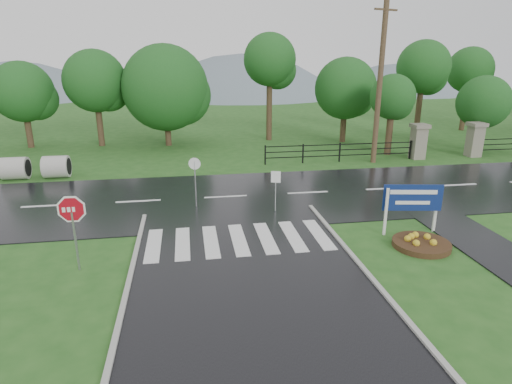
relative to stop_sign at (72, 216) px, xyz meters
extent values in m
plane|color=#24541C|center=(5.18, -3.65, -1.81)|extent=(120.00, 120.00, 0.00)
cube|color=black|center=(5.18, 6.35, -1.81)|extent=(90.00, 8.00, 0.04)
cube|color=black|center=(13.68, 0.35, -1.81)|extent=(2.20, 11.00, 0.04)
cube|color=silver|center=(2.18, 1.35, -1.75)|extent=(0.50, 2.80, 0.02)
cube|color=silver|center=(3.18, 1.35, -1.75)|extent=(0.50, 2.80, 0.02)
cube|color=silver|center=(4.18, 1.35, -1.75)|extent=(0.50, 2.80, 0.02)
cube|color=silver|center=(5.18, 1.35, -1.75)|extent=(0.50, 2.80, 0.02)
cube|color=silver|center=(6.18, 1.35, -1.75)|extent=(0.50, 2.80, 0.02)
cube|color=silver|center=(7.18, 1.35, -1.75)|extent=(0.50, 2.80, 0.02)
cube|color=silver|center=(8.18, 1.35, -1.75)|extent=(0.50, 2.80, 0.02)
cube|color=gray|center=(18.18, 12.35, -0.81)|extent=(0.80, 0.80, 2.00)
cube|color=#6B6659|center=(18.18, 12.35, 0.31)|extent=(1.00, 1.00, 0.24)
cube|color=gray|center=(22.18, 12.35, -0.81)|extent=(0.80, 0.80, 2.00)
cube|color=#6B6659|center=(22.18, 12.35, 0.31)|extent=(1.00, 1.00, 0.24)
cube|color=black|center=(12.93, 12.35, -1.41)|extent=(9.50, 0.05, 0.05)
cube|color=black|center=(12.93, 12.35, -1.06)|extent=(9.50, 0.05, 0.05)
cube|color=black|center=(12.93, 12.35, -0.71)|extent=(9.50, 0.05, 0.05)
cube|color=black|center=(8.18, 12.35, -1.21)|extent=(0.08, 0.08, 1.20)
cube|color=black|center=(17.68, 12.35, -1.21)|extent=(0.08, 0.08, 1.20)
cube|color=black|center=(22.68, 12.35, -1.21)|extent=(0.08, 0.08, 1.20)
sphere|color=slate|center=(-22.82, 61.35, -16.21)|extent=(40.00, 40.00, 40.00)
sphere|color=slate|center=(13.18, 61.35, -19.09)|extent=(48.00, 48.00, 48.00)
sphere|color=slate|center=(41.18, 61.35, -14.77)|extent=(36.00, 36.00, 36.00)
cylinder|color=#9E9B93|center=(-5.70, 11.35, -1.21)|extent=(1.30, 1.20, 1.20)
cylinder|color=#9E9B93|center=(-3.60, 11.35, -1.21)|extent=(1.30, 1.20, 1.20)
cube|color=#939399|center=(0.00, 0.00, -0.85)|extent=(0.06, 0.06, 1.91)
cylinder|color=white|center=(0.00, 0.01, 0.20)|extent=(1.15, 0.08, 1.15)
cylinder|color=#A40B19|center=(0.00, 0.00, 0.20)|extent=(1.00, 0.09, 1.00)
cube|color=silver|center=(10.60, 1.03, -0.90)|extent=(0.10, 0.10, 1.81)
cube|color=silver|center=(12.60, 1.03, -0.90)|extent=(0.10, 0.10, 1.81)
cube|color=navy|center=(11.60, 1.03, -0.40)|extent=(2.15, 0.43, 1.00)
cube|color=white|center=(11.60, 1.00, -0.17)|extent=(1.70, 0.31, 0.16)
cube|color=white|center=(11.60, 1.00, -0.58)|extent=(1.25, 0.23, 0.14)
cylinder|color=#332111|center=(11.42, -0.17, -1.71)|extent=(1.98, 1.98, 0.20)
cube|color=#939399|center=(7.09, 4.08, -0.96)|extent=(0.04, 0.04, 1.70)
cube|color=white|center=(7.09, 4.06, -0.24)|extent=(0.39, 0.14, 0.49)
cylinder|color=#939399|center=(3.78, 5.20, -0.76)|extent=(0.06, 0.06, 2.09)
cylinder|color=white|center=(3.78, 5.18, 0.18)|extent=(0.51, 0.16, 0.52)
cylinder|color=#473523|center=(14.97, 11.85, 3.00)|extent=(0.32, 0.32, 9.61)
cube|color=brown|center=(14.97, 11.85, 7.06)|extent=(1.64, 0.68, 0.11)
cylinder|color=#3D2B1C|center=(16.88, 13.85, -0.21)|extent=(0.44, 0.44, 3.19)
sphere|color=#174B1A|center=(16.88, 13.85, 2.02)|extent=(2.92, 2.92, 2.92)
cylinder|color=#3D2B1C|center=(23.53, 13.85, -0.40)|extent=(0.43, 0.43, 2.81)
sphere|color=#174B1A|center=(23.53, 13.85, 1.57)|extent=(3.54, 3.54, 3.54)
camera|label=1|loc=(3.51, -12.72, 4.58)|focal=30.00mm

